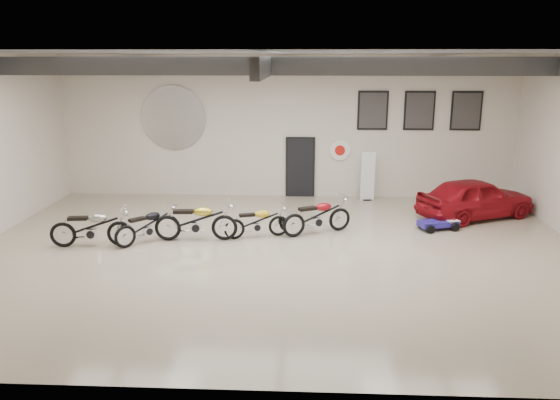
{
  "coord_description": "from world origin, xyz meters",
  "views": [
    {
      "loc": [
        0.68,
        -13.24,
        4.91
      ],
      "look_at": [
        0.0,
        1.2,
        1.1
      ],
      "focal_mm": 35.0,
      "sensor_mm": 36.0,
      "label": 1
    }
  ],
  "objects_px": {
    "go_kart": "(442,221)",
    "banner_stand": "(368,176)",
    "motorcycle_yellow": "(257,221)",
    "motorcycle_silver": "(91,227)",
    "motorcycle_black": "(147,225)",
    "motorcycle_gold": "(196,220)",
    "motorcycle_red": "(317,215)",
    "vintage_car": "(475,198)"
  },
  "relations": [
    {
      "from": "banner_stand",
      "to": "motorcycle_silver",
      "type": "height_order",
      "value": "banner_stand"
    },
    {
      "from": "go_kart",
      "to": "motorcycle_yellow",
      "type": "bearing_deg",
      "value": 173.4
    },
    {
      "from": "banner_stand",
      "to": "motorcycle_red",
      "type": "bearing_deg",
      "value": -120.66
    },
    {
      "from": "banner_stand",
      "to": "motorcycle_yellow",
      "type": "bearing_deg",
      "value": -134.74
    },
    {
      "from": "motorcycle_yellow",
      "to": "banner_stand",
      "type": "bearing_deg",
      "value": 33.62
    },
    {
      "from": "motorcycle_black",
      "to": "vintage_car",
      "type": "relative_size",
      "value": 0.5
    },
    {
      "from": "motorcycle_black",
      "to": "motorcycle_red",
      "type": "relative_size",
      "value": 0.91
    },
    {
      "from": "go_kart",
      "to": "banner_stand",
      "type": "bearing_deg",
      "value": 102.02
    },
    {
      "from": "motorcycle_yellow",
      "to": "motorcycle_red",
      "type": "distance_m",
      "value": 1.74
    },
    {
      "from": "banner_stand",
      "to": "vintage_car",
      "type": "height_order",
      "value": "banner_stand"
    },
    {
      "from": "motorcycle_red",
      "to": "go_kart",
      "type": "distance_m",
      "value": 3.72
    },
    {
      "from": "motorcycle_silver",
      "to": "vintage_car",
      "type": "xyz_separation_m",
      "value": [
        10.97,
        3.21,
        0.09
      ]
    },
    {
      "from": "vintage_car",
      "to": "go_kart",
      "type": "bearing_deg",
      "value": 109.4
    },
    {
      "from": "motorcycle_black",
      "to": "motorcycle_yellow",
      "type": "relative_size",
      "value": 1.05
    },
    {
      "from": "motorcycle_yellow",
      "to": "go_kart",
      "type": "xyz_separation_m",
      "value": [
        5.36,
        1.01,
        -0.21
      ]
    },
    {
      "from": "banner_stand",
      "to": "motorcycle_yellow",
      "type": "height_order",
      "value": "banner_stand"
    },
    {
      "from": "motorcycle_red",
      "to": "go_kart",
      "type": "xyz_separation_m",
      "value": [
        3.67,
        0.59,
        -0.29
      ]
    },
    {
      "from": "banner_stand",
      "to": "vintage_car",
      "type": "relative_size",
      "value": 0.47
    },
    {
      "from": "motorcycle_gold",
      "to": "motorcycle_silver",
      "type": "bearing_deg",
      "value": -170.61
    },
    {
      "from": "motorcycle_red",
      "to": "vintage_car",
      "type": "height_order",
      "value": "vintage_car"
    },
    {
      "from": "motorcycle_yellow",
      "to": "motorcycle_gold",
      "type": "bearing_deg",
      "value": 174.12
    },
    {
      "from": "motorcycle_silver",
      "to": "motorcycle_yellow",
      "type": "bearing_deg",
      "value": 5.8
    },
    {
      "from": "go_kart",
      "to": "motorcycle_gold",
      "type": "bearing_deg",
      "value": 173.5
    },
    {
      "from": "banner_stand",
      "to": "motorcycle_red",
      "type": "distance_m",
      "value": 4.29
    },
    {
      "from": "motorcycle_black",
      "to": "go_kart",
      "type": "relative_size",
      "value": 1.34
    },
    {
      "from": "motorcycle_silver",
      "to": "motorcycle_black",
      "type": "xyz_separation_m",
      "value": [
        1.39,
        0.4,
        -0.06
      ]
    },
    {
      "from": "banner_stand",
      "to": "motorcycle_yellow",
      "type": "relative_size",
      "value": 0.98
    },
    {
      "from": "motorcycle_silver",
      "to": "motorcycle_black",
      "type": "height_order",
      "value": "motorcycle_silver"
    },
    {
      "from": "motorcycle_gold",
      "to": "motorcycle_black",
      "type": "bearing_deg",
      "value": -173.92
    },
    {
      "from": "motorcycle_silver",
      "to": "motorcycle_red",
      "type": "distance_m",
      "value": 6.16
    },
    {
      "from": "motorcycle_gold",
      "to": "go_kart",
      "type": "distance_m",
      "value": 7.13
    },
    {
      "from": "banner_stand",
      "to": "motorcycle_silver",
      "type": "distance_m",
      "value": 9.43
    },
    {
      "from": "motorcycle_silver",
      "to": "motorcycle_gold",
      "type": "height_order",
      "value": "motorcycle_gold"
    },
    {
      "from": "banner_stand",
      "to": "go_kart",
      "type": "relative_size",
      "value": 1.25
    },
    {
      "from": "banner_stand",
      "to": "motorcycle_red",
      "type": "height_order",
      "value": "banner_stand"
    },
    {
      "from": "motorcycle_silver",
      "to": "go_kart",
      "type": "bearing_deg",
      "value": 4.83
    },
    {
      "from": "banner_stand",
      "to": "vintage_car",
      "type": "bearing_deg",
      "value": -38.19
    },
    {
      "from": "banner_stand",
      "to": "motorcycle_black",
      "type": "height_order",
      "value": "banner_stand"
    },
    {
      "from": "go_kart",
      "to": "vintage_car",
      "type": "relative_size",
      "value": 0.38
    },
    {
      "from": "motorcycle_red",
      "to": "go_kart",
      "type": "relative_size",
      "value": 1.48
    },
    {
      "from": "motorcycle_black",
      "to": "go_kart",
      "type": "xyz_separation_m",
      "value": [
        8.28,
        1.55,
        -0.24
      ]
    },
    {
      "from": "motorcycle_silver",
      "to": "vintage_car",
      "type": "relative_size",
      "value": 0.56
    }
  ]
}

